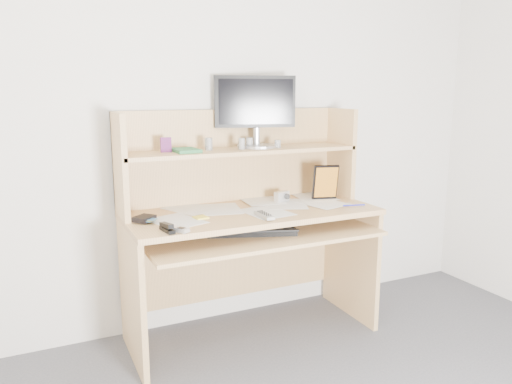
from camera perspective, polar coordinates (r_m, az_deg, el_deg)
name	(u,v)px	position (r m, az deg, el deg)	size (l,w,h in m)	color
back_wall	(230,118)	(3.02, -3.05, 8.48)	(3.60, 0.04, 2.50)	silver
desk	(246,217)	(2.88, -1.14, -2.84)	(1.40, 0.70, 1.30)	tan
paper_clutter	(252,210)	(2.79, -0.48, -2.05)	(1.32, 0.54, 0.01)	silver
keyboard	(252,230)	(2.71, -0.49, -4.38)	(0.51, 0.32, 0.03)	black
tv_remote	(264,215)	(2.63, 0.95, -2.68)	(0.05, 0.16, 0.02)	#9C9C97
flip_phone	(181,229)	(2.39, -8.59, -4.19)	(0.04, 0.08, 0.02)	silver
stapler	(167,227)	(2.40, -10.13, -3.95)	(0.03, 0.12, 0.04)	black
wallet	(144,219)	(2.61, -12.66, -2.98)	(0.10, 0.08, 0.03)	black
sticky_note_pad	(201,217)	(2.64, -6.34, -2.90)	(0.07, 0.07, 0.01)	gold
digital_camera	(282,196)	(3.00, 2.96, -0.49)	(0.10, 0.04, 0.06)	silver
game_case	(325,182)	(3.06, 7.93, 1.12)	(0.15, 0.02, 0.21)	black
blue_pen	(354,205)	(2.93, 11.14, -1.49)	(0.01, 0.01, 0.13)	#161DAB
card_box	(166,145)	(2.75, -10.26, 5.33)	(0.06, 0.02, 0.08)	maroon
shelf_book	(186,150)	(2.75, -8.04, 4.74)	(0.13, 0.18, 0.02)	#33804B
chip_stack_a	(249,143)	(2.93, -0.77, 5.67)	(0.04, 0.04, 0.06)	black
chip_stack_b	(209,144)	(2.81, -5.43, 5.48)	(0.04, 0.04, 0.07)	white
chip_stack_c	(278,144)	(2.93, 2.48, 5.52)	(0.04, 0.04, 0.05)	black
chip_stack_d	(242,144)	(2.84, -1.65, 5.54)	(0.04, 0.04, 0.06)	silver
monitor	(256,109)	(2.96, -0.05, 9.44)	(0.47, 0.24, 0.41)	#ADADB2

